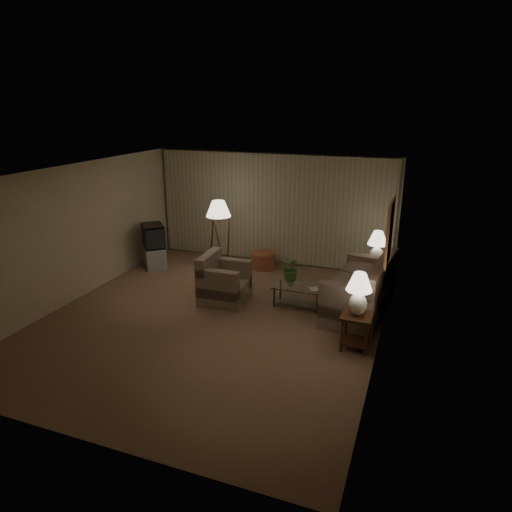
% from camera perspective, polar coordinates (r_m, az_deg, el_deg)
% --- Properties ---
extents(ground, '(7.00, 7.00, 0.00)m').
position_cam_1_polar(ground, '(8.65, -5.34, -7.67)').
color(ground, brown).
rests_on(ground, ground).
extents(room_shell, '(6.04, 7.02, 2.72)m').
position_cam_1_polar(room_shell, '(9.36, -1.54, 5.84)').
color(room_shell, '#C5B697').
rests_on(room_shell, ground).
extents(sofa, '(2.16, 1.41, 0.86)m').
position_cam_1_polar(sofa, '(8.85, 12.77, -4.38)').
color(sofa, '#826C5D').
rests_on(sofa, ground).
extents(armchair, '(0.97, 0.92, 0.77)m').
position_cam_1_polar(armchair, '(9.19, -3.93, -3.37)').
color(armchair, '#826C5D').
rests_on(armchair, ground).
extents(side_table_near, '(0.49, 0.49, 0.60)m').
position_cam_1_polar(side_table_near, '(7.63, 12.41, -8.48)').
color(side_table_near, '#32190D').
rests_on(side_table_near, ground).
extents(side_table_far, '(0.50, 0.42, 0.60)m').
position_cam_1_polar(side_table_far, '(10.01, 14.63, -1.98)').
color(side_table_far, '#32190D').
rests_on(side_table_far, ground).
extents(table_lamp_near, '(0.41, 0.41, 0.71)m').
position_cam_1_polar(table_lamp_near, '(7.37, 12.74, -4.21)').
color(table_lamp_near, silver).
rests_on(table_lamp_near, side_table_near).
extents(table_lamp_far, '(0.41, 0.41, 0.71)m').
position_cam_1_polar(table_lamp_far, '(9.81, 14.93, 1.39)').
color(table_lamp_far, silver).
rests_on(table_lamp_far, side_table_far).
extents(coffee_table, '(1.00, 0.54, 0.41)m').
position_cam_1_polar(coffee_table, '(9.02, 5.30, -4.61)').
color(coffee_table, silver).
rests_on(coffee_table, ground).
extents(tv_cabinet, '(1.20, 1.20, 0.50)m').
position_cam_1_polar(tv_cabinet, '(11.39, -12.54, -0.07)').
color(tv_cabinet, '#AAAAAD').
rests_on(tv_cabinet, ground).
extents(crt_tv, '(1.11, 1.11, 0.56)m').
position_cam_1_polar(crt_tv, '(11.24, -12.73, 2.48)').
color(crt_tv, black).
rests_on(crt_tv, tv_cabinet).
extents(floor_lamp, '(0.56, 0.56, 1.73)m').
position_cam_1_polar(floor_lamp, '(10.49, -4.63, 2.46)').
color(floor_lamp, '#32190D').
rests_on(floor_lamp, ground).
extents(ottoman, '(0.61, 0.61, 0.39)m').
position_cam_1_polar(ottoman, '(11.02, 0.95, -0.54)').
color(ottoman, '#9D4F35').
rests_on(ottoman, ground).
extents(vase, '(0.17, 0.17, 0.15)m').
position_cam_1_polar(vase, '(8.97, 4.42, -3.24)').
color(vase, silver).
rests_on(vase, coffee_table).
extents(flowers, '(0.56, 0.52, 0.50)m').
position_cam_1_polar(flowers, '(8.85, 4.47, -1.30)').
color(flowers, '#487B36').
rests_on(flowers, vase).
extents(book, '(0.25, 0.28, 0.02)m').
position_cam_1_polar(book, '(8.81, 6.73, -4.18)').
color(book, olive).
rests_on(book, coffee_table).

